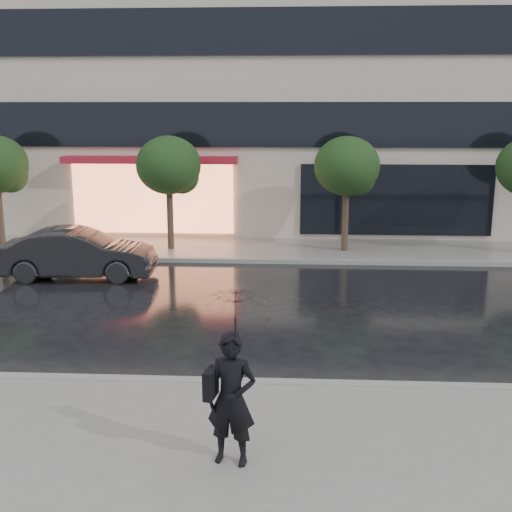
{
  "coord_description": "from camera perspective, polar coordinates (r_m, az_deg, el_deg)",
  "views": [
    {
      "loc": [
        1.14,
        -11.61,
        4.87
      ],
      "look_at": [
        0.32,
        3.42,
        1.4
      ],
      "focal_mm": 45.0,
      "sensor_mm": 36.0,
      "label": 1
    }
  ],
  "objects": [
    {
      "name": "sidewalk_near",
      "position": [
        9.72,
        -4.22,
        -16.73
      ],
      "size": [
        60.0,
        4.5,
        0.12
      ],
      "primitive_type": "cube",
      "color": "slate",
      "rests_on": "ground"
    },
    {
      "name": "tree_mid_east",
      "position": [
        21.82,
        8.23,
        7.73
      ],
      "size": [
        2.2,
        2.2,
        3.99
      ],
      "color": "#33261C",
      "rests_on": "ground"
    },
    {
      "name": "curb_near",
      "position": [
        11.7,
        -2.81,
        -11.25
      ],
      "size": [
        60.0,
        0.25,
        0.14
      ],
      "primitive_type": "cube",
      "color": "gray",
      "rests_on": "ground"
    },
    {
      "name": "curb_far",
      "position": [
        20.71,
        -0.12,
        -0.42
      ],
      "size": [
        60.0,
        0.25,
        0.14
      ],
      "primitive_type": "cube",
      "color": "gray",
      "rests_on": "ground"
    },
    {
      "name": "parked_car",
      "position": [
        19.42,
        -15.51,
        0.2
      ],
      "size": [
        4.52,
        1.78,
        1.46
      ],
      "primitive_type": "imported",
      "rotation": [
        0.0,
        0.0,
        1.62
      ],
      "color": "black",
      "rests_on": "ground"
    },
    {
      "name": "sidewalk_far",
      "position": [
        22.42,
        0.13,
        0.59
      ],
      "size": [
        60.0,
        3.5,
        0.12
      ],
      "primitive_type": "cube",
      "color": "slate",
      "rests_on": "ground"
    },
    {
      "name": "office_building",
      "position": [
        29.89,
        0.97,
        20.93
      ],
      "size": [
        30.0,
        12.76,
        18.0
      ],
      "color": "#B3A898",
      "rests_on": "ground"
    },
    {
      "name": "pedestrian_with_umbrella",
      "position": [
        8.6,
        -2.04,
        -9.06
      ],
      "size": [
        1.02,
        1.04,
        2.47
      ],
      "rotation": [
        0.0,
        0.0,
        -0.19
      ],
      "color": "black",
      "rests_on": "sidewalk_near"
    },
    {
      "name": "ground",
      "position": [
        12.64,
        -2.33,
        -9.68
      ],
      "size": [
        120.0,
        120.0,
        0.0
      ],
      "primitive_type": "plane",
      "color": "black",
      "rests_on": "ground"
    },
    {
      "name": "tree_mid_west",
      "position": [
        22.11,
        -7.6,
        7.81
      ],
      "size": [
        2.2,
        2.2,
        3.99
      ],
      "color": "#33261C",
      "rests_on": "ground"
    }
  ]
}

